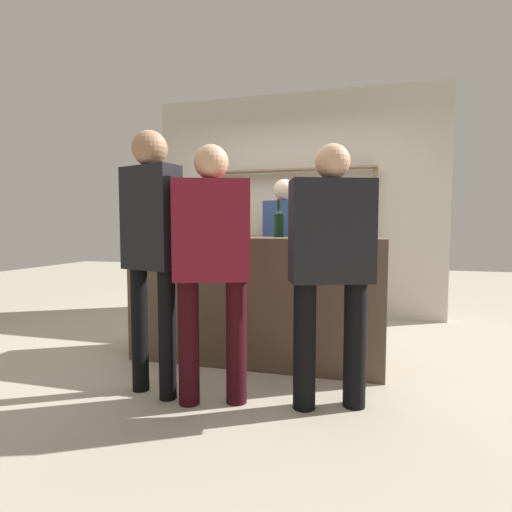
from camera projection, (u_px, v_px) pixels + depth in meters
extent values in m
plane|color=#B2A893|center=(256.00, 359.00, 3.40)|extent=(16.00, 16.00, 0.00)
cube|color=brown|center=(256.00, 299.00, 3.36)|extent=(2.07, 0.60, 1.04)
cube|color=beige|center=(295.00, 206.00, 5.13)|extent=(3.67, 0.12, 2.80)
cylinder|color=#897056|center=(218.00, 243.00, 5.25)|extent=(0.05, 0.05, 1.84)
cylinder|color=#897056|center=(374.00, 244.00, 4.73)|extent=(0.05, 0.05, 1.84)
cube|color=#897056|center=(292.00, 170.00, 4.92)|extent=(2.03, 0.18, 0.02)
cube|color=#897056|center=(292.00, 236.00, 4.98)|extent=(2.03, 0.18, 0.02)
cylinder|color=silver|center=(239.00, 227.00, 5.15)|extent=(0.07, 0.07, 0.21)
cone|color=silver|center=(239.00, 217.00, 5.14)|extent=(0.07, 0.07, 0.03)
cylinder|color=silver|center=(239.00, 212.00, 5.14)|extent=(0.03, 0.03, 0.09)
cylinder|color=gold|center=(239.00, 208.00, 5.14)|extent=(0.03, 0.03, 0.01)
cylinder|color=silver|center=(265.00, 226.00, 5.06)|extent=(0.07, 0.07, 0.24)
cone|color=silver|center=(265.00, 215.00, 5.05)|extent=(0.07, 0.07, 0.03)
cylinder|color=silver|center=(265.00, 211.00, 5.05)|extent=(0.03, 0.03, 0.08)
cylinder|color=#232328|center=(265.00, 207.00, 5.05)|extent=(0.03, 0.03, 0.01)
cylinder|color=#0F1956|center=(292.00, 227.00, 4.97)|extent=(0.08, 0.08, 0.21)
cone|color=#0F1956|center=(292.00, 217.00, 4.97)|extent=(0.08, 0.08, 0.04)
cylinder|color=#0F1956|center=(292.00, 213.00, 4.96)|extent=(0.03, 0.03, 0.07)
cylinder|color=maroon|center=(292.00, 209.00, 4.96)|extent=(0.03, 0.03, 0.01)
cylinder|color=#0F1956|center=(320.00, 228.00, 4.88)|extent=(0.07, 0.07, 0.19)
cone|color=#0F1956|center=(320.00, 218.00, 4.88)|extent=(0.07, 0.07, 0.03)
cylinder|color=#0F1956|center=(320.00, 214.00, 4.87)|extent=(0.03, 0.03, 0.08)
cylinder|color=maroon|center=(320.00, 210.00, 4.87)|extent=(0.03, 0.03, 0.01)
cylinder|color=brown|center=(349.00, 227.00, 4.79)|extent=(0.07, 0.07, 0.20)
cone|color=brown|center=(349.00, 218.00, 4.79)|extent=(0.07, 0.07, 0.03)
cylinder|color=brown|center=(349.00, 213.00, 4.78)|extent=(0.03, 0.03, 0.07)
cylinder|color=black|center=(349.00, 210.00, 4.78)|extent=(0.03, 0.03, 0.01)
cylinder|color=silver|center=(294.00, 226.00, 3.42)|extent=(0.09, 0.09, 0.19)
cone|color=silver|center=(294.00, 213.00, 3.41)|extent=(0.09, 0.09, 0.04)
cylinder|color=silver|center=(294.00, 206.00, 3.40)|extent=(0.03, 0.03, 0.08)
cylinder|color=maroon|center=(294.00, 200.00, 3.40)|extent=(0.04, 0.04, 0.01)
cylinder|color=black|center=(279.00, 226.00, 3.43)|extent=(0.09, 0.09, 0.20)
cone|color=black|center=(279.00, 212.00, 3.42)|extent=(0.09, 0.09, 0.04)
cylinder|color=black|center=(279.00, 205.00, 3.41)|extent=(0.03, 0.03, 0.08)
cylinder|color=maroon|center=(279.00, 200.00, 3.41)|extent=(0.03, 0.03, 0.01)
cylinder|color=silver|center=(171.00, 225.00, 3.31)|extent=(0.08, 0.08, 0.21)
cone|color=silver|center=(171.00, 210.00, 3.30)|extent=(0.08, 0.08, 0.04)
cylinder|color=silver|center=(171.00, 202.00, 3.30)|extent=(0.03, 0.03, 0.08)
cylinder|color=gold|center=(171.00, 196.00, 3.30)|extent=(0.03, 0.03, 0.01)
cylinder|color=black|center=(191.00, 226.00, 3.50)|extent=(0.07, 0.07, 0.19)
cone|color=black|center=(191.00, 213.00, 3.50)|extent=(0.07, 0.07, 0.03)
cylinder|color=black|center=(191.00, 207.00, 3.49)|extent=(0.03, 0.03, 0.08)
cylinder|color=gold|center=(191.00, 201.00, 3.49)|extent=(0.03, 0.03, 0.01)
cylinder|color=silver|center=(233.00, 237.00, 3.30)|extent=(0.06, 0.06, 0.00)
cylinder|color=silver|center=(233.00, 232.00, 3.29)|extent=(0.01, 0.01, 0.08)
cone|color=silver|center=(233.00, 222.00, 3.29)|extent=(0.07, 0.07, 0.08)
cylinder|color=#846647|center=(340.00, 223.00, 3.05)|extent=(0.18, 0.18, 0.24)
cylinder|color=#846647|center=(341.00, 207.00, 3.04)|extent=(0.19, 0.19, 0.01)
cylinder|color=silver|center=(184.00, 228.00, 3.65)|extent=(0.12, 0.12, 0.15)
sphere|color=tan|center=(185.00, 228.00, 3.64)|extent=(0.02, 0.02, 0.02)
sphere|color=tan|center=(188.00, 233.00, 3.63)|extent=(0.02, 0.02, 0.02)
sphere|color=tan|center=(180.00, 230.00, 3.65)|extent=(0.02, 0.02, 0.02)
sphere|color=tan|center=(189.00, 234.00, 3.65)|extent=(0.02, 0.02, 0.02)
cylinder|color=black|center=(167.00, 335.00, 2.59)|extent=(0.11, 0.11, 0.85)
cylinder|color=black|center=(140.00, 330.00, 2.73)|extent=(0.11, 0.11, 0.85)
cube|color=black|center=(151.00, 218.00, 2.60)|extent=(0.44, 0.29, 0.67)
sphere|color=#936B4C|center=(150.00, 148.00, 2.57)|extent=(0.23, 0.23, 0.23)
cylinder|color=black|center=(236.00, 342.00, 2.54)|extent=(0.13, 0.13, 0.79)
cylinder|color=black|center=(189.00, 343.00, 2.52)|extent=(0.13, 0.13, 0.79)
cube|color=maroon|center=(212.00, 231.00, 2.48)|extent=(0.51, 0.35, 0.62)
sphere|color=tan|center=(211.00, 162.00, 2.44)|extent=(0.21, 0.21, 0.21)
cylinder|color=#121C33|center=(272.00, 300.00, 4.05)|extent=(0.11, 0.11, 0.77)
cylinder|color=#121C33|center=(295.00, 302.00, 3.93)|extent=(0.11, 0.11, 0.77)
cube|color=navy|center=(284.00, 232.00, 3.94)|extent=(0.42, 0.26, 0.61)
sphere|color=beige|center=(284.00, 190.00, 3.91)|extent=(0.21, 0.21, 0.21)
cylinder|color=black|center=(355.00, 345.00, 2.48)|extent=(0.14, 0.14, 0.79)
cylinder|color=black|center=(304.00, 346.00, 2.45)|extent=(0.14, 0.14, 0.79)
cube|color=black|center=(331.00, 231.00, 2.41)|extent=(0.54, 0.37, 0.62)
sphere|color=tan|center=(332.00, 162.00, 2.38)|extent=(0.21, 0.21, 0.21)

